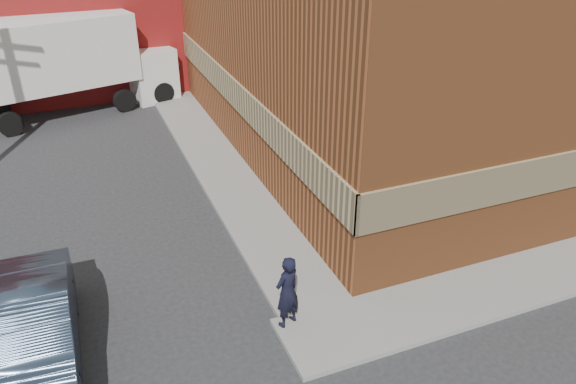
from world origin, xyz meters
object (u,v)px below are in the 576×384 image
object	(u,v)px
warehouse	(1,28)
man	(287,292)
brick_building	(415,3)
sedan	(28,337)
box_truck	(73,58)

from	to	relation	value
warehouse	man	world-z (taller)	warehouse
man	brick_building	bearing A→B (deg)	-156.58
sedan	brick_building	bearing A→B (deg)	32.74
warehouse	box_truck	size ratio (longest dim) A/B	1.94
warehouse	man	distance (m)	21.15
warehouse	box_truck	xyz separation A→B (m)	(2.75, -4.62, -0.52)
brick_building	sedan	xyz separation A→B (m)	(-13.70, -8.50, -3.87)
brick_building	sedan	distance (m)	16.58
brick_building	man	world-z (taller)	brick_building
man	box_truck	size ratio (longest dim) A/B	0.20
warehouse	sedan	distance (m)	19.62
warehouse	brick_building	bearing A→B (deg)	-37.20
warehouse	box_truck	world-z (taller)	warehouse
man	warehouse	bearing A→B (deg)	-97.36
brick_building	box_truck	world-z (taller)	brick_building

